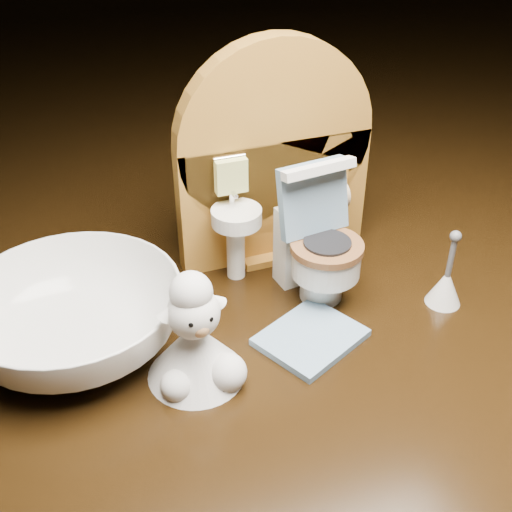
# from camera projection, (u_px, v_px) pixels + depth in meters

# --- Properties ---
(backdrop_panel) EXTENTS (0.13, 0.05, 0.15)m
(backdrop_panel) POSITION_uv_depth(u_px,v_px,m) (273.00, 168.00, 0.41)
(backdrop_panel) COLOR #A97126
(backdrop_panel) RESTS_ON ground
(toy_toilet) EXTENTS (0.05, 0.06, 0.09)m
(toy_toilet) POSITION_uv_depth(u_px,v_px,m) (316.00, 247.00, 0.40)
(toy_toilet) COLOR white
(toy_toilet) RESTS_ON ground
(bath_mat) EXTENTS (0.07, 0.07, 0.00)m
(bath_mat) POSITION_uv_depth(u_px,v_px,m) (311.00, 337.00, 0.37)
(bath_mat) COLOR #6D8FAC
(bath_mat) RESTS_ON ground
(toilet_brush) EXTENTS (0.02, 0.02, 0.05)m
(toilet_brush) POSITION_uv_depth(u_px,v_px,m) (446.00, 284.00, 0.40)
(toilet_brush) COLOR white
(toilet_brush) RESTS_ON ground
(plush_lamb) EXTENTS (0.05, 0.05, 0.07)m
(plush_lamb) POSITION_uv_depth(u_px,v_px,m) (196.00, 343.00, 0.34)
(plush_lamb) COLOR silver
(plush_lamb) RESTS_ON ground
(ceramic_bowl) EXTENTS (0.15, 0.15, 0.04)m
(ceramic_bowl) POSITION_uv_depth(u_px,v_px,m) (74.00, 318.00, 0.36)
(ceramic_bowl) COLOR white
(ceramic_bowl) RESTS_ON ground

